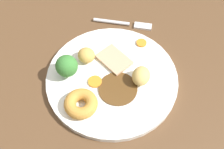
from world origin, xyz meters
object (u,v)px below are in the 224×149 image
yorkshire_pudding (81,104)px  carrot_coin_front (141,43)px  meat_slice_main (114,60)px  roast_potato_right (86,55)px  broccoli_floret (67,66)px  roast_potato_left (141,76)px  carrot_coin_back (95,82)px  fork (124,24)px  dinner_plate (112,79)px

yorkshire_pudding → carrot_coin_front: yorkshire_pudding is taller
meat_slice_main → roast_potato_right: size_ratio=1.86×
yorkshire_pudding → broccoli_floret: bearing=-148.6°
roast_potato_left → carrot_coin_front: roast_potato_left is taller
broccoli_floret → meat_slice_main: bearing=119.1°
carrot_coin_back → fork: carrot_coin_back is taller
meat_slice_main → carrot_coin_back: 7.28cm
roast_potato_right → broccoli_floret: broccoli_floret is taller
carrot_coin_back → roast_potato_left: bearing=101.2°
dinner_plate → yorkshire_pudding: (8.31, -5.19, 1.97)cm
meat_slice_main → broccoli_floret: 11.32cm
dinner_plate → fork: dinner_plate is taller
roast_potato_left → fork: size_ratio=0.30×
meat_slice_main → roast_potato_right: bearing=-84.6°
carrot_coin_back → carrot_coin_front: bearing=144.5°
yorkshire_pudding → fork: 26.68cm
yorkshire_pudding → broccoli_floret: broccoli_floret is taller
dinner_plate → yorkshire_pudding: size_ratio=4.20×
yorkshire_pudding → carrot_coin_back: (-6.37, 1.70, -1.04)cm
roast_potato_left → broccoli_floret: bearing=-87.2°
dinner_plate → roast_potato_left: size_ratio=6.37×
roast_potato_right → dinner_plate: bearing=58.9°
dinner_plate → carrot_coin_front: carrot_coin_front is taller
yorkshire_pudding → roast_potato_right: bearing=-173.7°
carrot_coin_front → fork: carrot_coin_front is taller
yorkshire_pudding → carrot_coin_front: 21.87cm
carrot_coin_back → fork: size_ratio=0.20×
dinner_plate → meat_slice_main: (-4.55, -0.20, 1.10)cm
yorkshire_pudding → carrot_coin_back: yorkshire_pudding is taller
carrot_coin_back → yorkshire_pudding: bearing=-14.9°
roast_potato_left → carrot_coin_back: 10.19cm
meat_slice_main → broccoli_floret: broccoli_floret is taller
yorkshire_pudding → carrot_coin_back: bearing=165.1°
yorkshire_pudding → meat_slice_main: bearing=158.8°
carrot_coin_front → broccoli_floret: broccoli_floret is taller
broccoli_floret → fork: 21.52cm
dinner_plate → yorkshire_pudding: 10.00cm
yorkshire_pudding → roast_potato_left: (-8.33, 11.56, 0.60)cm
broccoli_floret → carrot_coin_front: bearing=126.8°
carrot_coin_back → broccoli_floret: size_ratio=0.53×
meat_slice_main → dinner_plate: bearing=2.6°
dinner_plate → roast_potato_right: roast_potato_right is taller
yorkshire_pudding → roast_potato_right: (-12.27, -1.36, 0.35)cm
meat_slice_main → carrot_coin_front: meat_slice_main is taller
roast_potato_right → broccoli_floret: 5.94cm
meat_slice_main → yorkshire_pudding: bearing=-21.2°
carrot_coin_front → fork: 8.65cm
yorkshire_pudding → carrot_coin_front: bearing=150.6°
roast_potato_right → broccoli_floret: size_ratio=0.70×
meat_slice_main → yorkshire_pudding: 13.83cm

